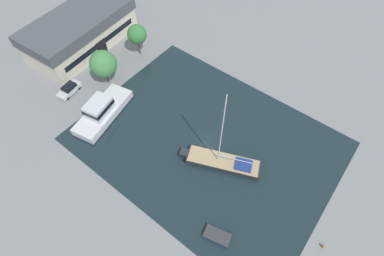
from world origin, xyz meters
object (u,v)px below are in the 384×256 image
at_px(sailboat_moored, 222,162).
at_px(parked_car, 69,89).
at_px(motor_cruiser, 102,111).
at_px(warehouse_building, 80,31).
at_px(small_dinghy, 217,236).
at_px(quay_tree_near_building, 103,64).
at_px(quay_tree_by_water, 137,34).

bearing_deg(sailboat_moored, parked_car, 76.36).
relative_size(sailboat_moored, motor_cruiser, 1.25).
relative_size(warehouse_building, small_dinghy, 5.98).
bearing_deg(small_dinghy, sailboat_moored, -162.19).
height_order(parked_car, sailboat_moored, sailboat_moored).
distance_m(sailboat_moored, motor_cruiser, 21.19).
height_order(quay_tree_near_building, small_dinghy, quay_tree_near_building).
bearing_deg(sailboat_moored, quay_tree_by_water, 45.95).
height_order(quay_tree_near_building, parked_car, quay_tree_near_building).
height_order(parked_car, small_dinghy, parked_car).
bearing_deg(motor_cruiser, warehouse_building, -42.92).
bearing_deg(sailboat_moored, warehouse_building, 58.91).
distance_m(warehouse_building, quay_tree_near_building, 12.48).
bearing_deg(parked_car, sailboat_moored, -179.55).
bearing_deg(small_dinghy, quay_tree_near_building, -121.90).
height_order(quay_tree_near_building, sailboat_moored, sailboat_moored).
bearing_deg(motor_cruiser, parked_car, -11.84).
distance_m(quay_tree_near_building, parked_car, 7.73).
bearing_deg(quay_tree_by_water, warehouse_building, 114.72).
xyz_separation_m(warehouse_building, motor_cruiser, (-10.30, -16.92, -1.90)).
distance_m(quay_tree_near_building, small_dinghy, 33.43).
bearing_deg(warehouse_building, quay_tree_near_building, -114.65).
bearing_deg(quay_tree_near_building, quay_tree_by_water, 5.81).
bearing_deg(warehouse_building, motor_cruiser, -125.64).
bearing_deg(quay_tree_near_building, small_dinghy, -108.43).
distance_m(quay_tree_by_water, sailboat_moored, 29.16).
height_order(quay_tree_by_water, parked_car, quay_tree_by_water).
distance_m(parked_car, sailboat_moored, 29.74).
relative_size(warehouse_building, motor_cruiser, 1.86).
xyz_separation_m(parked_car, motor_cruiser, (-0.04, -8.71, 0.58)).
height_order(quay_tree_by_water, sailboat_moored, sailboat_moored).
xyz_separation_m(quay_tree_near_building, quay_tree_by_water, (9.26, 0.94, 0.10)).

